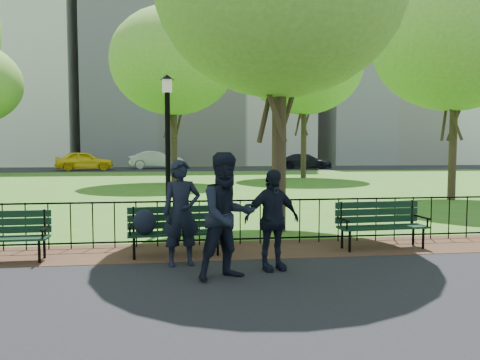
{
  "coord_description": "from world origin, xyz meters",
  "views": [
    {
      "loc": [
        -0.62,
        -7.0,
        1.92
      ],
      "look_at": [
        0.53,
        1.5,
        1.32
      ],
      "focal_mm": 35.0,
      "sensor_mm": 36.0,
      "label": 1
    }
  ],
  "objects": [
    {
      "name": "ground",
      "position": [
        0.0,
        0.0,
        0.0
      ],
      "size": [
        120.0,
        120.0,
        0.0
      ],
      "primitive_type": "plane",
      "color": "#41661A"
    },
    {
      "name": "dirt_strip",
      "position": [
        0.0,
        1.5,
        0.01
      ],
      "size": [
        60.0,
        1.6,
        0.01
      ],
      "primitive_type": "cube",
      "color": "#352015",
      "rests_on": "ground"
    },
    {
      "name": "far_street",
      "position": [
        0.0,
        35.0,
        0.01
      ],
      "size": [
        70.0,
        9.0,
        0.01
      ],
      "primitive_type": "cube",
      "color": "black",
      "rests_on": "ground"
    },
    {
      "name": "iron_fence",
      "position": [
        0.0,
        2.0,
        0.5
      ],
      "size": [
        24.06,
        0.06,
        1.0
      ],
      "color": "black",
      "rests_on": "ground"
    },
    {
      "name": "apartment_mid",
      "position": [
        2.0,
        48.0,
        15.0
      ],
      "size": [
        24.0,
        15.0,
        30.0
      ],
      "primitive_type": "cube",
      "color": "#B5B0A5",
      "rests_on": "ground"
    },
    {
      "name": "apartment_east",
      "position": [
        26.0,
        48.0,
        12.0
      ],
      "size": [
        20.0,
        15.0,
        24.0
      ],
      "primitive_type": "cube",
      "color": "silver",
      "rests_on": "ground"
    },
    {
      "name": "park_bench_main",
      "position": [
        -0.89,
        1.18,
        0.59
      ],
      "size": [
        1.7,
        0.67,
        0.94
      ],
      "rotation": [
        0.0,
        0.0,
        0.1
      ],
      "color": "black",
      "rests_on": "ground"
    },
    {
      "name": "park_bench_right_a",
      "position": [
        3.19,
        1.34,
        0.55
      ],
      "size": [
        1.72,
        0.62,
        0.96
      ],
      "rotation": [
        0.0,
        0.0,
        0.06
      ],
      "color": "black",
      "rests_on": "ground"
    },
    {
      "name": "lamppost",
      "position": [
        -0.83,
        3.96,
        1.95
      ],
      "size": [
        0.32,
        0.32,
        3.58
      ],
      "color": "black",
      "rests_on": "ground"
    },
    {
      "name": "tree_mid_e",
      "position": [
        9.32,
        8.83,
        5.75
      ],
      "size": [
        5.94,
        5.94,
        8.29
      ],
      "color": "#2D2116",
      "rests_on": "ground"
    },
    {
      "name": "tree_far_c",
      "position": [
        -0.77,
        18.43,
        6.47
      ],
      "size": [
        6.69,
        6.69,
        9.32
      ],
      "color": "#2D2116",
      "rests_on": "ground"
    },
    {
      "name": "tree_far_e",
      "position": [
        7.22,
        21.43,
        7.03
      ],
      "size": [
        7.27,
        7.27,
        10.13
      ],
      "color": "#2D2116",
      "rests_on": "ground"
    },
    {
      "name": "person_left",
      "position": [
        -0.55,
        0.51,
        0.86
      ],
      "size": [
        0.69,
        0.52,
        1.7
      ],
      "primitive_type": "imported",
      "rotation": [
        0.0,
        0.0,
        0.2
      ],
      "color": "black",
      "rests_on": "asphalt_path"
    },
    {
      "name": "person_mid",
      "position": [
        0.1,
        -0.35,
        0.93
      ],
      "size": [
        1.0,
        0.76,
        1.84
      ],
      "primitive_type": "imported",
      "rotation": [
        0.0,
        0.0,
        0.38
      ],
      "color": "black",
      "rests_on": "asphalt_path"
    },
    {
      "name": "person_right",
      "position": [
        0.83,
        0.05,
        0.8
      ],
      "size": [
        0.99,
        0.6,
        1.57
      ],
      "primitive_type": "imported",
      "rotation": [
        0.0,
        0.0,
        0.26
      ],
      "color": "black",
      "rests_on": "asphalt_path"
    },
    {
      "name": "taxi",
      "position": [
        -8.26,
        33.31,
        0.81
      ],
      "size": [
        4.94,
        2.71,
        1.59
      ],
      "primitive_type": "imported",
      "rotation": [
        0.0,
        0.0,
        1.76
      ],
      "color": "yellow",
      "rests_on": "far_street"
    },
    {
      "name": "sedan_silver",
      "position": [
        -2.46,
        35.39,
        0.81
      ],
      "size": [
        4.96,
        2.12,
        1.59
      ],
      "primitive_type": "imported",
      "rotation": [
        0.0,
        0.0,
        1.66
      ],
      "color": "#A1A4A9",
      "rests_on": "far_street"
    },
    {
      "name": "sedan_dark",
      "position": [
        10.73,
        33.37,
        0.68
      ],
      "size": [
        4.96,
        3.58,
        1.33
      ],
      "primitive_type": "imported",
      "rotation": [
        0.0,
        0.0,
        1.15
      ],
      "color": "black",
      "rests_on": "far_street"
    }
  ]
}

